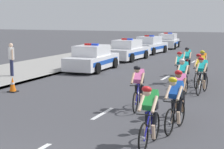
% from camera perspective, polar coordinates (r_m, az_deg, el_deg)
% --- Properties ---
extents(sidewalk_slab, '(5.06, 60.00, 0.12)m').
position_cam_1_polar(sidewalk_slab, '(23.08, -12.23, 0.91)').
color(sidewalk_slab, gray).
rests_on(sidewalk_slab, ground).
extents(kerb_edge, '(0.16, 60.00, 0.13)m').
position_cam_1_polar(kerb_edge, '(21.79, -6.92, 0.61)').
color(kerb_edge, '#9E9E99').
rests_on(kerb_edge, ground).
extents(lane_markings_centre, '(0.14, 25.60, 0.01)m').
position_cam_1_polar(lane_markings_centre, '(15.84, 4.47, -2.57)').
color(lane_markings_centre, white).
rests_on(lane_markings_centre, ground).
extents(cyclist_lead, '(0.42, 1.72, 1.56)m').
position_cam_1_polar(cyclist_lead, '(8.96, 5.72, -6.10)').
color(cyclist_lead, black).
rests_on(cyclist_lead, ground).
extents(cyclist_second, '(0.44, 1.72, 1.56)m').
position_cam_1_polar(cyclist_second, '(10.32, 9.57, -4.23)').
color(cyclist_second, black).
rests_on(cyclist_second, ground).
extents(cyclist_third, '(0.42, 1.72, 1.56)m').
position_cam_1_polar(cyclist_third, '(11.67, 10.20, -2.76)').
color(cyclist_third, black).
rests_on(cyclist_third, ground).
extents(cyclist_fourth, '(0.46, 1.72, 1.56)m').
position_cam_1_polar(cyclist_fourth, '(12.55, 4.03, -1.86)').
color(cyclist_fourth, black).
rests_on(cyclist_fourth, ground).
extents(cyclist_fifth, '(0.42, 1.72, 1.56)m').
position_cam_1_polar(cyclist_fifth, '(14.84, 10.72, -0.37)').
color(cyclist_fifth, black).
rests_on(cyclist_fifth, ground).
extents(cyclist_sixth, '(0.45, 1.72, 1.56)m').
position_cam_1_polar(cyclist_sixth, '(15.67, 13.51, 0.01)').
color(cyclist_sixth, black).
rests_on(cyclist_sixth, ground).
extents(cyclist_seventh, '(0.45, 1.72, 1.56)m').
position_cam_1_polar(cyclist_seventh, '(17.04, 13.18, 0.69)').
color(cyclist_seventh, black).
rests_on(cyclist_seventh, ground).
extents(cyclist_eighth, '(0.45, 1.72, 1.56)m').
position_cam_1_polar(cyclist_eighth, '(17.90, 10.23, 1.15)').
color(cyclist_eighth, black).
rests_on(cyclist_eighth, ground).
extents(cyclist_ninth, '(0.43, 1.72, 1.56)m').
position_cam_1_polar(cyclist_ninth, '(20.54, 11.36, 2.05)').
color(cyclist_ninth, black).
rests_on(cyclist_ninth, ground).
extents(cyclist_tenth, '(0.42, 1.72, 1.56)m').
position_cam_1_polar(cyclist_tenth, '(18.79, 13.56, 1.39)').
color(cyclist_tenth, black).
rests_on(cyclist_tenth, ground).
extents(police_car_nearest, '(2.09, 4.45, 1.59)m').
position_cam_1_polar(police_car_nearest, '(22.15, -3.01, 2.39)').
color(police_car_nearest, white).
rests_on(police_car_nearest, ground).
extents(police_car_second, '(2.19, 4.50, 1.59)m').
position_cam_1_polar(police_car_second, '(27.68, 2.37, 3.62)').
color(police_car_second, white).
rests_on(police_car_second, ground).
extents(police_car_third, '(2.31, 4.55, 1.59)m').
position_cam_1_polar(police_car_third, '(32.91, 5.71, 4.37)').
color(police_car_third, silver).
rests_on(police_car_third, ground).
extents(police_car_furthest, '(2.31, 4.55, 1.59)m').
position_cam_1_polar(police_car_furthest, '(39.12, 8.48, 4.97)').
color(police_car_furthest, white).
rests_on(police_car_furthest, ground).
extents(traffic_cone_mid, '(0.36, 0.36, 0.64)m').
position_cam_1_polar(traffic_cone_mid, '(16.16, -14.82, -1.49)').
color(traffic_cone_mid, black).
rests_on(traffic_cone_mid, ground).
extents(spectator_back, '(0.46, 0.40, 1.68)m').
position_cam_1_polar(spectator_back, '(19.84, -15.00, 2.57)').
color(spectator_back, '#23284C').
rests_on(spectator_back, sidewalk_slab).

